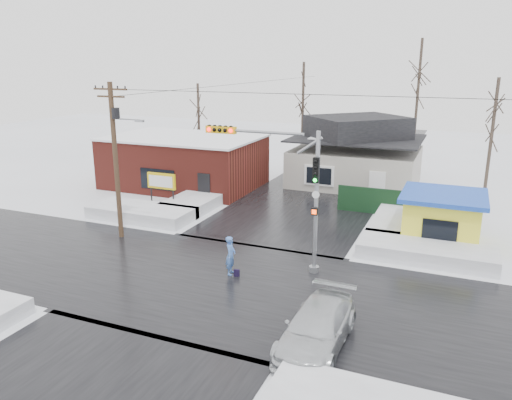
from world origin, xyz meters
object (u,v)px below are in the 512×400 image
at_px(kiosk, 442,217).
at_px(pedestrian, 231,256).
at_px(utility_pole, 116,152).
at_px(marquee_sign, 161,182).
at_px(traffic_signal, 285,180).
at_px(car, 317,328).

distance_m(kiosk, pedestrian, 12.75).
height_order(utility_pole, marquee_sign, utility_pole).
distance_m(utility_pole, pedestrian, 9.51).
xyz_separation_m(traffic_signal, utility_pole, (-10.36, 0.53, 0.57)).
xyz_separation_m(utility_pole, kiosk, (17.43, 6.49, -3.65)).
height_order(marquee_sign, pedestrian, marquee_sign).
xyz_separation_m(traffic_signal, pedestrian, (-2.12, -1.80, -3.57)).
relative_size(marquee_sign, kiosk, 0.55).
bearing_deg(marquee_sign, car, -40.73).
bearing_deg(car, pedestrian, 141.61).
bearing_deg(marquee_sign, traffic_signal, -29.72).
bearing_deg(kiosk, pedestrian, -136.15).
distance_m(traffic_signal, car, 8.21).
bearing_deg(traffic_signal, car, -60.93).
bearing_deg(kiosk, car, -104.77).
bearing_deg(utility_pole, car, -26.39).
bearing_deg(traffic_signal, utility_pole, 177.05).
bearing_deg(utility_pole, kiosk, 20.44).
relative_size(utility_pole, pedestrian, 4.64).
distance_m(utility_pole, marquee_sign, 6.87).
relative_size(traffic_signal, pedestrian, 3.61).
xyz_separation_m(traffic_signal, marquee_sign, (-11.43, 6.53, -2.62)).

